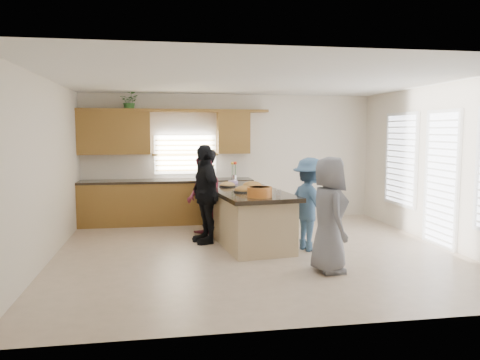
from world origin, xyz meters
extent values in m
plane|color=#CDB298|center=(0.00, 0.00, 0.00)|extent=(6.50, 6.50, 0.00)
cube|color=silver|center=(0.00, 3.00, 1.40)|extent=(6.50, 0.02, 2.80)
cube|color=silver|center=(0.00, -3.00, 1.40)|extent=(6.50, 0.02, 2.80)
cube|color=silver|center=(-3.25, 0.00, 1.40)|extent=(0.02, 6.00, 2.80)
cube|color=silver|center=(3.25, 0.00, 1.40)|extent=(0.02, 6.00, 2.80)
cube|color=white|center=(0.00, 0.00, 2.80)|extent=(6.50, 6.00, 0.02)
cube|color=brown|center=(-1.43, 2.69, 0.45)|extent=(3.65, 0.62, 0.90)
cube|color=black|center=(-1.43, 2.69, 0.93)|extent=(3.70, 0.65, 0.05)
cube|color=brown|center=(-2.50, 2.82, 1.95)|extent=(1.50, 0.36, 0.90)
cube|color=brown|center=(0.05, 2.82, 1.95)|extent=(0.70, 0.36, 0.90)
cube|color=brown|center=(-1.23, 2.82, 2.43)|extent=(4.05, 0.40, 0.06)
cube|color=brown|center=(-1.00, 2.96, 1.48)|extent=(1.35, 0.08, 0.85)
cube|color=white|center=(3.22, 1.30, 1.42)|extent=(0.06, 1.10, 1.75)
cube|color=white|center=(3.22, -0.10, 1.17)|extent=(0.06, 0.85, 2.25)
cube|color=tan|center=(-0.04, 0.79, 0.44)|extent=(1.30, 2.60, 0.88)
cube|color=black|center=(-0.04, 0.79, 0.92)|extent=(1.47, 2.82, 0.07)
cube|color=black|center=(-0.04, 0.79, 0.04)|extent=(1.21, 2.51, 0.08)
cylinder|color=black|center=(-0.11, 0.48, 0.96)|extent=(0.38, 0.38, 0.02)
ellipsoid|color=#B88939|center=(-0.11, 0.48, 0.98)|extent=(0.35, 0.35, 0.16)
cylinder|color=black|center=(0.14, 1.10, 0.96)|extent=(0.40, 0.40, 0.02)
ellipsoid|color=#B88939|center=(0.14, 1.10, 0.98)|extent=(0.36, 0.36, 0.16)
cylinder|color=black|center=(-0.30, 1.27, 0.96)|extent=(0.32, 0.32, 0.02)
ellipsoid|color=#E3AD61|center=(-0.30, 1.27, 0.98)|extent=(0.29, 0.29, 0.13)
cylinder|color=orange|center=(0.01, -0.20, 1.03)|extent=(0.40, 0.40, 0.16)
cylinder|color=beige|center=(0.01, -0.20, 1.09)|extent=(0.32, 0.32, 0.04)
cylinder|color=white|center=(0.36, -0.03, 1.00)|extent=(0.08, 0.08, 0.09)
cylinder|color=#BF96DA|center=(-0.11, 1.83, 0.97)|extent=(0.20, 0.20, 0.05)
cylinder|color=silver|center=(-0.08, 1.89, 1.03)|extent=(0.11, 0.11, 0.16)
imported|color=#33692A|center=(-2.16, 2.82, 2.61)|extent=(0.45, 0.42, 0.42)
imported|color=black|center=(-0.58, 2.15, 0.81)|extent=(0.43, 0.62, 1.62)
imported|color=maroon|center=(-0.75, 1.21, 0.77)|extent=(0.77, 0.88, 1.54)
imported|color=black|center=(-0.77, 0.84, 0.88)|extent=(0.69, 1.11, 1.76)
imported|color=#38577A|center=(0.91, 0.00, 0.78)|extent=(0.86, 1.14, 1.56)
imported|color=slate|center=(0.80, -1.20, 0.82)|extent=(0.54, 0.81, 1.64)
camera|label=1|loc=(-1.52, -7.40, 2.00)|focal=35.00mm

